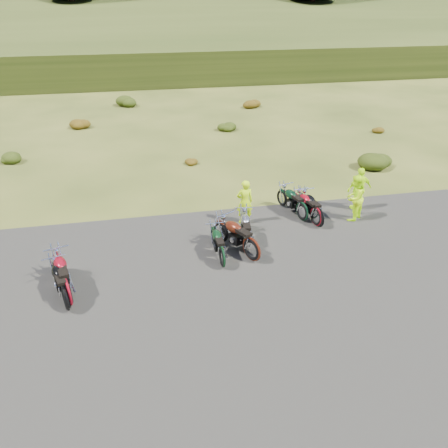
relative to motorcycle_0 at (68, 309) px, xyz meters
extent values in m
plane|color=#354015|center=(5.04, 1.01, 0.00)|extent=(300.00, 300.00, 0.00)
cube|color=black|center=(5.04, -0.99, 0.00)|extent=(20.00, 12.00, 0.04)
cube|color=#2D3A13|center=(5.04, 111.01, 0.00)|extent=(300.00, 90.00, 9.17)
cylinder|color=black|center=(-3.96, 51.01, 5.69)|extent=(0.70, 0.70, 2.20)
cylinder|color=black|center=(26.04, 50.01, 5.49)|extent=(0.70, 0.70, 2.20)
ellipsoid|color=#24370D|center=(-4.06, 12.31, 0.31)|extent=(1.03, 1.03, 0.61)
ellipsoid|color=#66370C|center=(-1.16, 17.61, 0.38)|extent=(1.30, 1.30, 0.77)
ellipsoid|color=#24370D|center=(1.74, 22.91, 0.46)|extent=(1.56, 1.56, 0.92)
ellipsoid|color=#66370C|center=(4.64, 10.21, 0.23)|extent=(0.77, 0.77, 0.45)
ellipsoid|color=#24370D|center=(7.54, 15.51, 0.31)|extent=(1.03, 1.03, 0.61)
ellipsoid|color=#66370C|center=(10.44, 20.81, 0.38)|extent=(1.30, 1.30, 0.77)
ellipsoid|color=#24370D|center=(13.34, 8.11, 0.46)|extent=(1.56, 1.56, 0.92)
ellipsoid|color=#66370C|center=(16.24, 13.41, 0.23)|extent=(0.77, 0.77, 0.45)
imported|color=#CBFF0D|center=(5.82, 3.83, 0.83)|extent=(0.61, 0.41, 1.66)
imported|color=#CBFF0D|center=(9.79, 3.29, 0.87)|extent=(1.07, 1.03, 1.73)
imported|color=#CBFF0D|center=(10.36, 4.05, 0.85)|extent=(1.03, 0.52, 1.69)
camera|label=1|loc=(2.30, -9.86, 7.62)|focal=35.00mm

